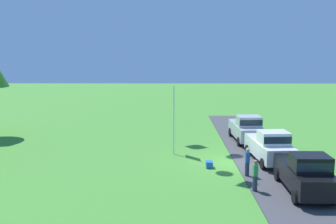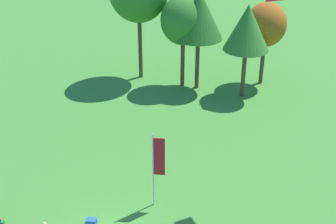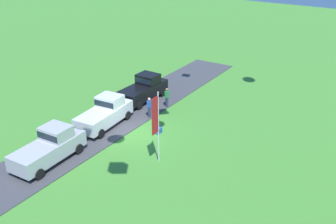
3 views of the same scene
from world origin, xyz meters
name	(u,v)px [view 2 (image 2 of 3)]	position (x,y,z in m)	size (l,w,h in m)	color
tree_far_left	(183,21)	(2.23, 20.57, 6.01)	(3.87, 3.87, 8.18)	brown
tree_lone_near	(199,15)	(3.55, 20.25, 6.67)	(4.16, 4.16, 8.79)	brown
tree_left_of_center	(247,28)	(7.57, 19.08, 6.06)	(3.79, 3.79, 7.99)	brown
tree_right_of_center	(266,25)	(9.29, 22.00, 5.47)	(3.53, 3.53, 7.44)	brown
flag_banner	(157,161)	(2.45, 3.58, 3.04)	(0.71, 0.08, 4.80)	silver
cooler_box	(91,222)	(-0.94, 1.39, 0.20)	(0.56, 0.40, 0.40)	blue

